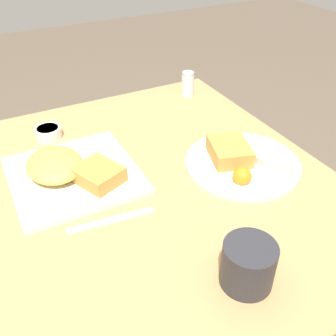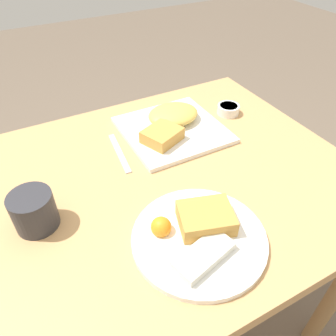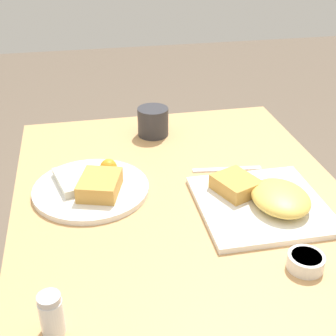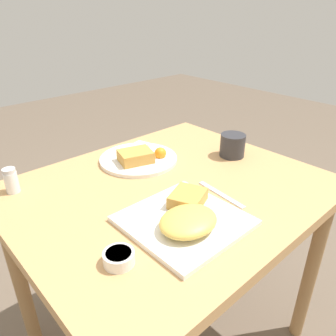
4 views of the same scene
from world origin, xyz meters
name	(u,v)px [view 3 (image 3 of 4)]	position (x,y,z in m)	size (l,w,h in m)	color
dining_table	(180,222)	(0.00, 0.00, 0.64)	(0.96, 0.80, 0.73)	tan
plate_square_near	(265,199)	(-0.10, -0.18, 0.75)	(0.29, 0.29, 0.06)	white
plate_oval_far	(92,186)	(0.04, 0.21, 0.75)	(0.28, 0.28, 0.05)	white
sauce_ramekin	(306,261)	(-0.31, -0.18, 0.75)	(0.07, 0.07, 0.03)	white
salt_shaker	(52,316)	(-0.38, 0.30, 0.77)	(0.04, 0.04, 0.08)	white
butter_knife	(227,169)	(0.08, -0.14, 0.73)	(0.04, 0.18, 0.00)	silver
coffee_mug	(153,122)	(0.33, 0.01, 0.77)	(0.09, 0.09, 0.09)	#2D2D33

